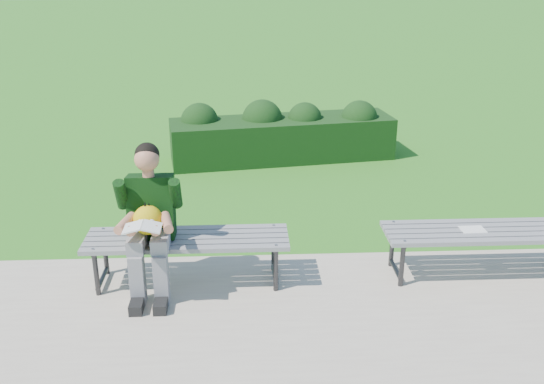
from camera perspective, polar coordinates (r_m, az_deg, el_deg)
The scene contains 7 objects.
ground at distance 6.06m, azimuth -1.05°, elevation -6.12°, with size 80.00×80.00×0.00m.
walkway at distance 4.58m, azimuth -0.35°, elevation -16.11°, with size 30.00×3.50×0.02m.
hedge at distance 8.90m, azimuth 0.86°, elevation 5.54°, with size 3.31×1.30×0.87m.
bench_left at distance 5.46m, azimuth -7.98°, elevation -4.73°, with size 1.80×0.50×0.46m.
bench_right at distance 5.87m, azimuth 19.22°, elevation -3.84°, with size 1.80×0.50×0.46m.
seated_boy at distance 5.29m, azimuth -11.47°, elevation -2.29°, with size 0.56×0.76×1.31m.
paper_sheet at distance 5.81m, azimuth 18.37°, elevation -3.37°, with size 0.22×0.17×0.01m.
Camera 1 is at (-0.15, -5.39, 2.78)m, focal length 40.00 mm.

